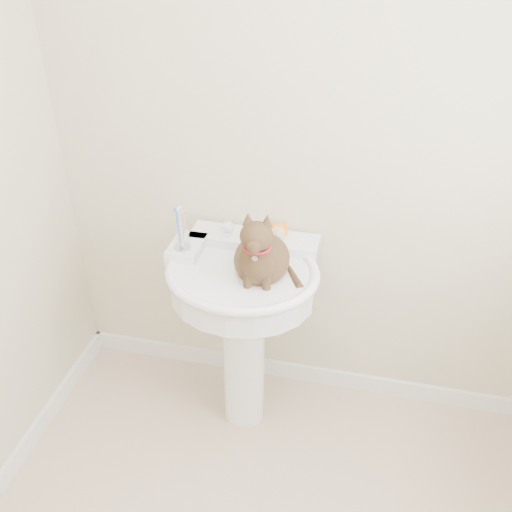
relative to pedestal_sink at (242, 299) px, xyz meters
The scene contains 7 objects.
wall_back 0.68m from the pedestal_sink, 53.25° to the left, with size 2.20×0.00×2.50m, color beige, non-canonical shape.
baseboard_back 0.73m from the pedestal_sink, 52.29° to the left, with size 2.20×0.02×0.09m, color white.
pedestal_sink is the anchor object (origin of this frame).
faucet 0.28m from the pedestal_sink, 89.03° to the left, with size 0.28×0.12×0.14m.
soap_bar 0.33m from the pedestal_sink, 70.15° to the left, with size 0.09×0.06×0.03m, color orange.
toothbrush_cup 0.35m from the pedestal_sink, behind, with size 0.07×0.07×0.19m.
cat 0.25m from the pedestal_sink, 16.64° to the right, with size 0.23×0.30×0.43m.
Camera 1 is at (0.25, -0.97, 2.09)m, focal length 40.00 mm.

